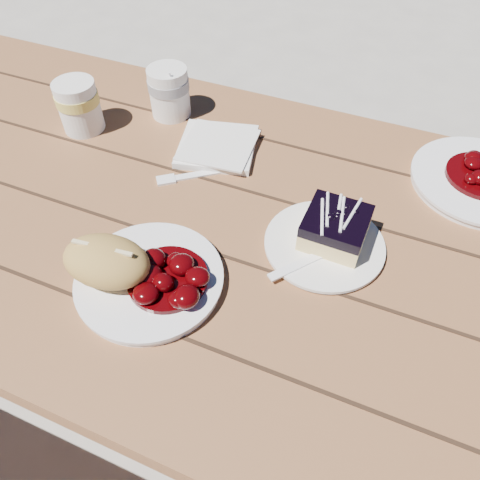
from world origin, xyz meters
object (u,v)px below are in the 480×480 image
at_px(main_plate, 150,280).
at_px(bread_roll, 107,261).
at_px(blueberry_cake, 335,227).
at_px(picnic_table, 275,290).
at_px(second_plate, 479,181).
at_px(coffee_cup, 169,92).
at_px(second_cup, 79,106).
at_px(dessert_plate, 324,245).

relative_size(main_plate, bread_roll, 1.64).
bearing_deg(blueberry_cake, bread_roll, -143.18).
bearing_deg(picnic_table, second_plate, 41.42).
xyz_separation_m(blueberry_cake, coffee_cup, (-0.43, 0.23, 0.02)).
relative_size(blueberry_cake, second_cup, 0.95).
distance_m(main_plate, blueberry_cake, 0.31).
xyz_separation_m(picnic_table, main_plate, (-0.15, -0.17, 0.17)).
height_order(bread_roll, coffee_cup, coffee_cup).
bearing_deg(second_plate, picnic_table, -138.58).
relative_size(picnic_table, second_cup, 18.96).
bearing_deg(second_plate, dessert_plate, -130.56).
distance_m(main_plate, bread_roll, 0.07).
bearing_deg(coffee_cup, picnic_table, -35.99).
bearing_deg(dessert_plate, second_cup, 167.29).
height_order(picnic_table, blueberry_cake, blueberry_cake).
height_order(blueberry_cake, second_cup, second_cup).
bearing_deg(blueberry_cake, main_plate, -140.19).
bearing_deg(second_cup, bread_roll, -49.15).
bearing_deg(main_plate, blueberry_cake, 38.75).
relative_size(main_plate, second_plate, 0.91).
bearing_deg(picnic_table, bread_roll, -136.99).
height_order(coffee_cup, second_cup, same).
bearing_deg(dessert_plate, bread_roll, -145.28).
distance_m(bread_roll, coffee_cup, 0.46).
bearing_deg(dessert_plate, coffee_cup, 149.53).
bearing_deg(blueberry_cake, coffee_cup, 152.70).
distance_m(bread_roll, second_cup, 0.43).
relative_size(main_plate, second_cup, 2.11).
height_order(picnic_table, second_cup, second_cup).
bearing_deg(second_cup, blueberry_cake, -11.06).
distance_m(picnic_table, second_cup, 0.55).
height_order(main_plate, dessert_plate, main_plate).
height_order(bread_roll, blueberry_cake, bread_roll).
relative_size(picnic_table, main_plate, 8.97).
relative_size(coffee_cup, second_cup, 1.00).
relative_size(bread_roll, coffee_cup, 1.29).
distance_m(main_plate, dessert_plate, 0.29).
xyz_separation_m(main_plate, second_cup, (-0.33, 0.30, 0.04)).
bearing_deg(second_cup, coffee_cup, 39.23).
height_order(blueberry_cake, second_plate, blueberry_cake).
xyz_separation_m(main_plate, dessert_plate, (0.23, 0.18, -0.00)).
height_order(main_plate, second_cup, second_cup).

